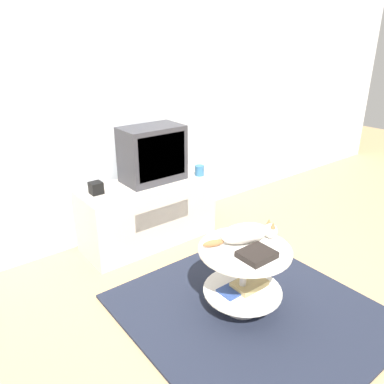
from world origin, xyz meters
TOP-DOWN VIEW (x-y plane):
  - ground_plane at (0.00, 0.00)m, footprint 12.00×12.00m
  - wall_back at (0.00, 1.55)m, footprint 8.00×0.05m
  - rug at (0.00, 0.00)m, footprint 1.48×1.55m
  - tv_stand at (-0.01, 1.24)m, footprint 1.15×0.46m
  - tv at (0.06, 1.25)m, footprint 0.51×0.31m
  - speaker at (-0.45, 1.27)m, footprint 0.09×0.09m
  - mug at (0.45, 1.10)m, footprint 0.08×0.08m
  - coffee_table at (-0.02, 0.06)m, footprint 0.58×0.58m
  - dvd_box at (-0.04, -0.06)m, footprint 0.20×0.17m
  - cat at (0.04, 0.12)m, footprint 0.50×0.26m

SIDE VIEW (x-z plane):
  - ground_plane at x=0.00m, z-range 0.00..0.00m
  - rug at x=0.00m, z-range 0.00..0.02m
  - tv_stand at x=-0.01m, z-range 0.00..0.55m
  - coffee_table at x=-0.02m, z-range 0.08..0.53m
  - dvd_box at x=-0.04m, z-range 0.47..0.51m
  - cat at x=0.04m, z-range 0.47..0.59m
  - mug at x=0.45m, z-range 0.55..0.65m
  - speaker at x=-0.45m, z-range 0.55..0.65m
  - tv at x=0.06m, z-range 0.55..1.02m
  - wall_back at x=0.00m, z-range 0.00..2.60m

